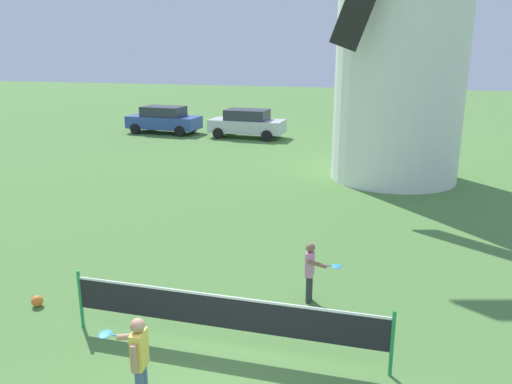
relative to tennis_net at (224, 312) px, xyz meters
name	(u,v)px	position (x,y,z in m)	size (l,w,h in m)	color
tennis_net	(224,312)	(0.00, 0.00, 0.00)	(5.43, 0.06, 1.10)	#238E4C
player_near	(138,357)	(-0.69, -1.61, 0.08)	(0.79, 0.47, 1.35)	slate
player_far	(311,269)	(1.10, 2.05, 0.01)	(0.72, 0.49, 1.23)	#333338
stray_ball	(37,301)	(-3.99, 0.44, -0.58)	(0.22, 0.22, 0.22)	orange
parked_car_blue	(164,119)	(-10.64, 20.36, 0.12)	(4.29, 2.07, 1.56)	#334C99
parked_car_silver	(247,123)	(-5.52, 20.17, 0.12)	(4.16, 2.00, 1.56)	silver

